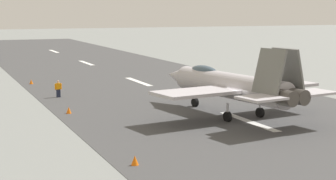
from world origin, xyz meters
TOP-DOWN VIEW (x-y plane):
  - ground_plane at (0.00, 0.00)m, footprint 400.00×400.00m
  - runway_strip at (-0.02, 0.00)m, footprint 240.00×26.00m
  - fighter_jet at (2.41, 0.22)m, footprint 17.46×14.39m
  - crew_person at (16.73, 10.90)m, footprint 0.35×0.69m
  - marker_cone_near at (-8.36, 11.83)m, footprint 0.44×0.44m
  - marker_cone_mid at (8.01, 11.83)m, footprint 0.44×0.44m
  - marker_cone_far at (27.32, 11.83)m, footprint 0.44×0.44m

SIDE VIEW (x-z plane):
  - ground_plane at x=0.00m, z-range 0.00..0.00m
  - runway_strip at x=-0.02m, z-range 0.00..0.02m
  - marker_cone_near at x=-8.36m, z-range 0.00..0.55m
  - marker_cone_mid at x=8.01m, z-range 0.00..0.55m
  - marker_cone_far at x=27.32m, z-range 0.00..0.55m
  - crew_person at x=16.73m, z-range 0.00..1.64m
  - fighter_jet at x=2.41m, z-range -0.36..5.32m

